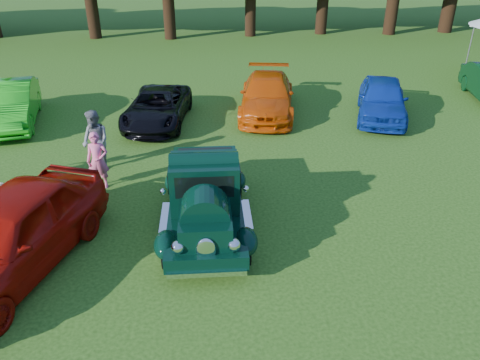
{
  "coord_description": "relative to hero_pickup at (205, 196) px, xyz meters",
  "views": [
    {
      "loc": [
        0.46,
        -8.69,
        6.29
      ],
      "look_at": [
        1.15,
        1.09,
        1.1
      ],
      "focal_mm": 35.0,
      "sensor_mm": 36.0,
      "label": 1
    }
  ],
  "objects": [
    {
      "name": "back_car_blue",
      "position": [
        6.72,
        7.01,
        -0.05
      ],
      "size": [
        2.96,
        4.66,
        1.48
      ],
      "primitive_type": "imported",
      "rotation": [
        0.0,
        0.0,
        -0.3
      ],
      "color": "navy",
      "rests_on": "ground"
    },
    {
      "name": "spectator_pink",
      "position": [
        -2.91,
        2.1,
        0.02
      ],
      "size": [
        0.59,
        0.39,
        1.62
      ],
      "primitive_type": "imported",
      "rotation": [
        0.0,
        0.0,
        0.0
      ],
      "color": "pink",
      "rests_on": "ground"
    },
    {
      "name": "hero_pickup",
      "position": [
        0.0,
        0.0,
        0.0
      ],
      "size": [
        2.18,
        4.68,
        1.83
      ],
      "color": "black",
      "rests_on": "ground"
    },
    {
      "name": "red_convertible",
      "position": [
        -3.99,
        -1.4,
        0.06
      ],
      "size": [
        3.55,
        5.41,
        1.71
      ],
      "primitive_type": "imported",
      "rotation": [
        0.0,
        0.0,
        -0.33
      ],
      "color": "#990E06",
      "rests_on": "ground"
    },
    {
      "name": "back_car_lime",
      "position": [
        -7.06,
        7.31,
        -0.04
      ],
      "size": [
        2.53,
        4.82,
        1.51
      ],
      "primitive_type": "imported",
      "rotation": [
        0.0,
        0.0,
        0.21
      ],
      "color": "#1CAA16",
      "rests_on": "ground"
    },
    {
      "name": "back_car_orange",
      "position": [
        2.42,
        7.8,
        -0.07
      ],
      "size": [
        2.71,
        5.19,
        1.44
      ],
      "primitive_type": "imported",
      "rotation": [
        0.0,
        0.0,
        -0.15
      ],
      "color": "#CB4807",
      "rests_on": "ground"
    },
    {
      "name": "spectator_grey",
      "position": [
        -3.18,
        3.25,
        0.12
      ],
      "size": [
        1.11,
        1.11,
        1.82
      ],
      "primitive_type": "imported",
      "rotation": [
        0.0,
        0.0,
        -0.8
      ],
      "color": "slate",
      "rests_on": "ground"
    },
    {
      "name": "back_car_black",
      "position": [
        -1.73,
        7.02,
        -0.17
      ],
      "size": [
        2.55,
        4.65,
        1.23
      ],
      "primitive_type": "imported",
      "rotation": [
        0.0,
        0.0,
        -0.12
      ],
      "color": "black",
      "rests_on": "ground"
    },
    {
      "name": "ground",
      "position": [
        -0.32,
        -0.93,
        -0.79
      ],
      "size": [
        120.0,
        120.0,
        0.0
      ],
      "primitive_type": "plane",
      "color": "#214410",
      "rests_on": "ground"
    }
  ]
}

